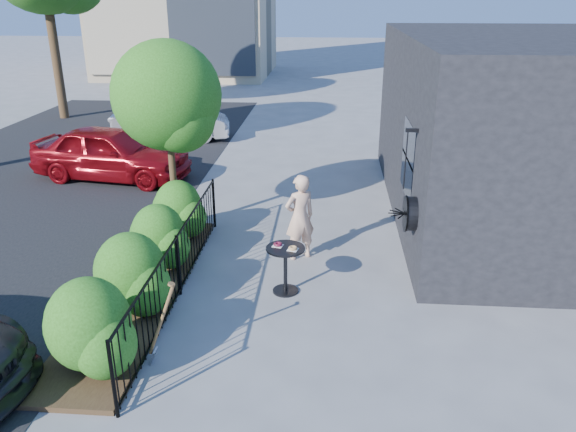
# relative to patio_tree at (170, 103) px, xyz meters

# --- Properties ---
(ground) EXTENTS (120.00, 120.00, 0.00)m
(ground) POSITION_rel_patio_tree_xyz_m (2.24, -2.76, -2.76)
(ground) COLOR gray
(ground) RESTS_ON ground
(shop_building) EXTENTS (6.22, 9.00, 4.00)m
(shop_building) POSITION_rel_patio_tree_xyz_m (7.73, 1.74, -0.76)
(shop_building) COLOR black
(shop_building) RESTS_ON ground
(fence) EXTENTS (0.05, 6.05, 1.10)m
(fence) POSITION_rel_patio_tree_xyz_m (0.74, -2.76, -2.20)
(fence) COLOR black
(fence) RESTS_ON ground
(planting_bed) EXTENTS (1.30, 6.00, 0.08)m
(planting_bed) POSITION_rel_patio_tree_xyz_m (0.04, -2.76, -2.72)
(planting_bed) COLOR #382616
(planting_bed) RESTS_ON ground
(shrubs) EXTENTS (1.10, 5.60, 1.24)m
(shrubs) POSITION_rel_patio_tree_xyz_m (0.14, -2.66, -2.06)
(shrubs) COLOR #255A14
(shrubs) RESTS_ON ground
(patio_tree) EXTENTS (2.20, 2.20, 3.94)m
(patio_tree) POSITION_rel_patio_tree_xyz_m (0.00, 0.00, 0.00)
(patio_tree) COLOR #3F2B19
(patio_tree) RESTS_ON ground
(cafe_table) EXTENTS (0.66, 0.66, 0.89)m
(cafe_table) POSITION_rel_patio_tree_xyz_m (2.52, -2.53, -2.19)
(cafe_table) COLOR black
(cafe_table) RESTS_ON ground
(woman) EXTENTS (0.74, 0.66, 1.69)m
(woman) POSITION_rel_patio_tree_xyz_m (2.69, -1.16, -1.92)
(woman) COLOR beige
(woman) RESTS_ON ground
(shovel) EXTENTS (0.45, 0.17, 1.30)m
(shovel) POSITION_rel_patio_tree_xyz_m (0.98, -4.66, -2.19)
(shovel) COLOR brown
(shovel) RESTS_ON ground
(car_red) EXTENTS (4.54, 2.41, 1.47)m
(car_red) POSITION_rel_patio_tree_xyz_m (-2.74, 3.44, -2.03)
(car_red) COLOR maroon
(car_red) RESTS_ON ground
(car_silver) EXTENTS (4.18, 2.01, 1.32)m
(car_silver) POSITION_rel_patio_tree_xyz_m (-2.32, 7.90, -2.10)
(car_silver) COLOR #ADADB2
(car_silver) RESTS_ON ground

